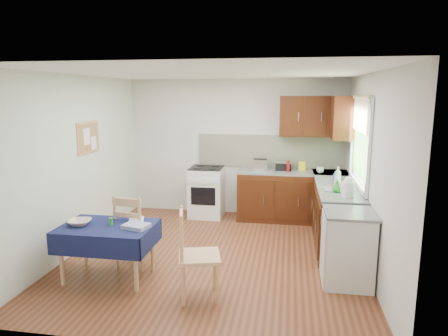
% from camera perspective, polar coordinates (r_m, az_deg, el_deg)
% --- Properties ---
extents(floor, '(4.20, 4.20, 0.00)m').
position_cam_1_polar(floor, '(5.74, -1.24, -12.37)').
color(floor, '#532C16').
rests_on(floor, ground).
extents(ceiling, '(4.00, 4.20, 0.02)m').
position_cam_1_polar(ceiling, '(5.29, -1.35, 13.43)').
color(ceiling, white).
rests_on(ceiling, wall_back).
extents(wall_back, '(4.00, 0.02, 2.50)m').
position_cam_1_polar(wall_back, '(7.42, 1.71, 2.94)').
color(wall_back, silver).
rests_on(wall_back, ground).
extents(wall_front, '(4.00, 0.02, 2.50)m').
position_cam_1_polar(wall_front, '(3.39, -7.93, -6.45)').
color(wall_front, silver).
rests_on(wall_front, ground).
extents(wall_left, '(0.02, 4.20, 2.50)m').
position_cam_1_polar(wall_left, '(6.07, -20.19, 0.56)').
color(wall_left, silver).
rests_on(wall_left, ground).
extents(wall_right, '(0.02, 4.20, 2.50)m').
position_cam_1_polar(wall_right, '(5.38, 20.12, -0.64)').
color(wall_right, silver).
rests_on(wall_right, ground).
extents(base_cabinets, '(1.90, 2.30, 0.86)m').
position_cam_1_polar(base_cabinets, '(6.71, 12.30, -5.30)').
color(base_cabinets, black).
rests_on(base_cabinets, ground).
extents(worktop_back, '(1.90, 0.60, 0.04)m').
position_cam_1_polar(worktop_back, '(7.12, 9.77, -0.56)').
color(worktop_back, slate).
rests_on(worktop_back, base_cabinets).
extents(worktop_right, '(0.60, 1.70, 0.04)m').
position_cam_1_polar(worktop_right, '(6.04, 15.99, -2.82)').
color(worktop_right, slate).
rests_on(worktop_right, base_cabinets).
extents(worktop_corner, '(0.60, 0.60, 0.04)m').
position_cam_1_polar(worktop_corner, '(7.16, 14.98, -0.71)').
color(worktop_corner, slate).
rests_on(worktop_corner, base_cabinets).
extents(splashback, '(2.70, 0.02, 0.60)m').
position_cam_1_polar(splashback, '(7.36, 6.72, 2.41)').
color(splashback, white).
rests_on(splashback, wall_back).
extents(upper_cabinets, '(1.20, 0.85, 0.70)m').
position_cam_1_polar(upper_cabinets, '(7.02, 13.93, 7.12)').
color(upper_cabinets, black).
rests_on(upper_cabinets, wall_back).
extents(stove, '(0.60, 0.61, 0.92)m').
position_cam_1_polar(stove, '(7.36, -2.50, -3.40)').
color(stove, silver).
rests_on(stove, ground).
extents(window, '(0.04, 1.48, 1.26)m').
position_cam_1_polar(window, '(6.00, 18.89, 4.41)').
color(window, '#285322').
rests_on(window, wall_right).
extents(fridge, '(0.58, 0.60, 0.89)m').
position_cam_1_polar(fridge, '(5.03, 17.26, -10.84)').
color(fridge, silver).
rests_on(fridge, ground).
extents(corkboard, '(0.04, 0.62, 0.47)m').
position_cam_1_polar(corkboard, '(6.27, -18.82, 4.17)').
color(corkboard, tan).
rests_on(corkboard, wall_left).
extents(dining_table, '(1.12, 0.76, 0.67)m').
position_cam_1_polar(dining_table, '(5.09, -16.30, -9.00)').
color(dining_table, '#0D1936').
rests_on(dining_table, ground).
extents(chair_far, '(0.48, 0.48, 0.97)m').
position_cam_1_polar(chair_far, '(5.36, -12.83, -8.43)').
color(chair_far, tan).
rests_on(chair_far, ground).
extents(chair_near, '(0.54, 0.54, 1.00)m').
position_cam_1_polar(chair_near, '(4.47, -4.20, -11.88)').
color(chair_near, tan).
rests_on(chair_near, ground).
extents(toaster, '(0.27, 0.16, 0.21)m').
position_cam_1_polar(toaster, '(7.13, 5.20, 0.49)').
color(toaster, '#BBBCC0').
rests_on(toaster, worktop_back).
extents(sandwich_press, '(0.28, 0.24, 0.16)m').
position_cam_1_polar(sandwich_press, '(7.15, 8.49, 0.34)').
color(sandwich_press, black).
rests_on(sandwich_press, worktop_back).
extents(sauce_bottle, '(0.05, 0.05, 0.20)m').
position_cam_1_polar(sauce_bottle, '(6.99, 9.14, 0.26)').
color(sauce_bottle, '#B00E0E').
rests_on(sauce_bottle, worktop_back).
extents(yellow_packet, '(0.12, 0.09, 0.16)m').
position_cam_1_polar(yellow_packet, '(7.19, 11.08, 0.29)').
color(yellow_packet, yellow).
rests_on(yellow_packet, worktop_back).
extents(dish_rack, '(0.38, 0.29, 0.18)m').
position_cam_1_polar(dish_rack, '(5.82, 16.01, -2.89)').
color(dish_rack, '#96969B').
rests_on(dish_rack, worktop_right).
extents(kettle, '(0.16, 0.16, 0.27)m').
position_cam_1_polar(kettle, '(5.47, 17.27, -2.74)').
color(kettle, silver).
rests_on(kettle, worktop_right).
extents(cup, '(0.16, 0.16, 0.10)m').
position_cam_1_polar(cup, '(7.01, 13.59, -0.30)').
color(cup, white).
rests_on(cup, worktop_back).
extents(soap_bottle_a, '(0.13, 0.13, 0.27)m').
position_cam_1_polar(soap_bottle_a, '(6.19, 15.93, -1.03)').
color(soap_bottle_a, silver).
rests_on(soap_bottle_a, worktop_right).
extents(soap_bottle_b, '(0.11, 0.11, 0.19)m').
position_cam_1_polar(soap_bottle_b, '(6.33, 15.81, -1.13)').
color(soap_bottle_b, '#1F51B5').
rests_on(soap_bottle_b, worktop_right).
extents(soap_bottle_c, '(0.14, 0.14, 0.17)m').
position_cam_1_polar(soap_bottle_c, '(5.69, 15.82, -2.56)').
color(soap_bottle_c, green).
rests_on(soap_bottle_c, worktop_right).
extents(plate_bowl, '(0.30, 0.30, 0.06)m').
position_cam_1_polar(plate_bowl, '(5.17, -19.89, -7.31)').
color(plate_bowl, beige).
rests_on(plate_bowl, dining_table).
extents(book, '(0.25, 0.29, 0.02)m').
position_cam_1_polar(book, '(5.16, -13.43, -7.28)').
color(book, white).
rests_on(book, dining_table).
extents(spice_jar, '(0.05, 0.05, 0.09)m').
position_cam_1_polar(spice_jar, '(5.04, -15.85, -7.37)').
color(spice_jar, '#24872C').
rests_on(spice_jar, dining_table).
extents(tea_towel, '(0.33, 0.29, 0.05)m').
position_cam_1_polar(tea_towel, '(4.87, -12.44, -8.12)').
color(tea_towel, '#283993').
rests_on(tea_towel, dining_table).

